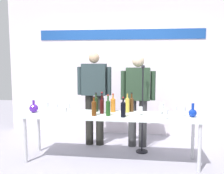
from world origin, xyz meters
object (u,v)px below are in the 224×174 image
at_px(wine_glass_left_1, 56,106).
at_px(presenter_right, 138,95).
at_px(wine_bottle_8, 108,107).
at_px(wine_glass_right_1, 183,109).
at_px(wine_glass_right_3, 175,108).
at_px(wine_glass_left_3, 65,110).
at_px(wine_glass_right_0, 162,108).
at_px(display_table, 111,118).
at_px(wine_bottle_3, 102,103).
at_px(wine_glass_right_5, 166,112).
at_px(wine_bottle_5, 127,104).
at_px(decanter_blue_right, 193,113).
at_px(wine_bottle_4, 96,103).
at_px(wine_bottle_6, 94,107).
at_px(decanter_blue_left, 34,108).
at_px(wine_bottle_2, 102,105).
at_px(microphone_stand, 142,124).
at_px(wine_glass_right_4, 162,106).
at_px(wine_glass_left_2, 46,105).
at_px(wine_bottle_0, 113,104).
at_px(wine_glass_right_2, 140,109).
at_px(wine_glass_left_0, 68,106).
at_px(presenter_left, 94,92).
at_px(wine_bottle_7, 132,104).
at_px(wine_bottle_1, 123,109).

bearing_deg(wine_glass_left_1, presenter_right, 29.81).
bearing_deg(wine_bottle_8, wine_glass_right_1, 3.89).
bearing_deg(wine_glass_right_3, wine_glass_left_3, -168.81).
height_order(wine_bottle_8, wine_glass_right_0, wine_bottle_8).
relative_size(display_table, wine_bottle_3, 8.59).
bearing_deg(wine_glass_right_5, wine_bottle_8, 171.81).
height_order(wine_bottle_5, wine_bottle_8, wine_bottle_8).
relative_size(decanter_blue_right, wine_bottle_4, 0.67).
bearing_deg(wine_bottle_3, wine_bottle_6, -100.73).
xyz_separation_m(decanter_blue_left, wine_bottle_2, (1.07, 0.06, 0.06)).
bearing_deg(presenter_right, wine_glass_right_0, -58.95).
bearing_deg(wine_bottle_2, wine_bottle_3, 99.43).
relative_size(presenter_right, wine_glass_left_3, 13.03).
height_order(wine_glass_right_1, wine_glass_right_3, wine_glass_right_1).
distance_m(decanter_blue_right, microphone_stand, 0.90).
bearing_deg(wine_glass_right_4, wine_glass_left_3, -165.42).
bearing_deg(wine_bottle_6, display_table, 28.35).
bearing_deg(wine_glass_left_2, wine_glass_left_3, -29.93).
bearing_deg(microphone_stand, wine_glass_left_1, -161.83).
height_order(wine_bottle_0, wine_glass_left_1, wine_bottle_0).
relative_size(wine_glass_left_2, wine_glass_right_2, 1.20).
distance_m(wine_bottle_5, wine_glass_left_1, 1.10).
height_order(wine_bottle_4, wine_bottle_8, wine_bottle_8).
xyz_separation_m(wine_glass_left_0, wine_glass_left_1, (-0.17, -0.05, 0.01)).
relative_size(wine_glass_left_3, wine_glass_right_5, 0.84).
relative_size(wine_bottle_4, wine_bottle_5, 1.02).
bearing_deg(microphone_stand, presenter_left, 162.36).
relative_size(wine_bottle_3, wine_glass_left_0, 2.17).
bearing_deg(wine_bottle_2, wine_bottle_7, 24.76).
xyz_separation_m(presenter_left, microphone_stand, (0.86, -0.27, -0.48)).
distance_m(wine_glass_right_3, microphone_stand, 0.67).
relative_size(presenter_left, wine_bottle_1, 5.73).
distance_m(display_table, wine_glass_right_3, 0.98).
bearing_deg(wine_glass_left_1, wine_glass_left_0, 17.23).
bearing_deg(wine_bottle_4, wine_glass_right_4, -0.49).
height_order(wine_bottle_6, wine_glass_right_0, wine_bottle_6).
height_order(presenter_left, wine_bottle_7, presenter_left).
bearing_deg(presenter_right, wine_bottle_1, -102.50).
bearing_deg(wine_bottle_4, wine_glass_left_2, -167.92).
xyz_separation_m(decanter_blue_right, wine_bottle_4, (-1.45, 0.20, 0.07)).
xyz_separation_m(wine_glass_left_1, wine_glass_right_0, (1.61, 0.09, -0.01)).
distance_m(wine_bottle_4, wine_glass_right_4, 1.03).
distance_m(presenter_left, wine_bottle_6, 0.83).
xyz_separation_m(wine_bottle_2, wine_bottle_8, (0.12, -0.14, 0.00)).
bearing_deg(decanter_blue_left, display_table, 1.56).
bearing_deg(wine_bottle_1, decanter_blue_left, 174.79).
distance_m(wine_bottle_0, wine_bottle_8, 0.28).
relative_size(wine_bottle_5, wine_glass_right_0, 2.14).
relative_size(wine_bottle_3, wine_bottle_6, 1.07).
bearing_deg(wine_bottle_5, wine_glass_right_1, -13.65).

